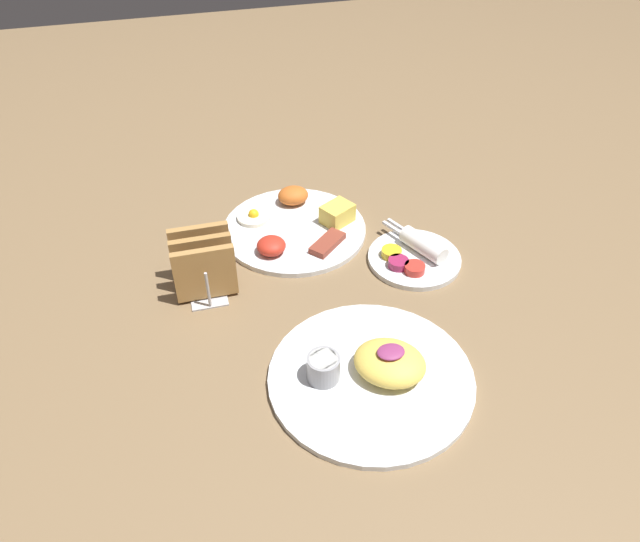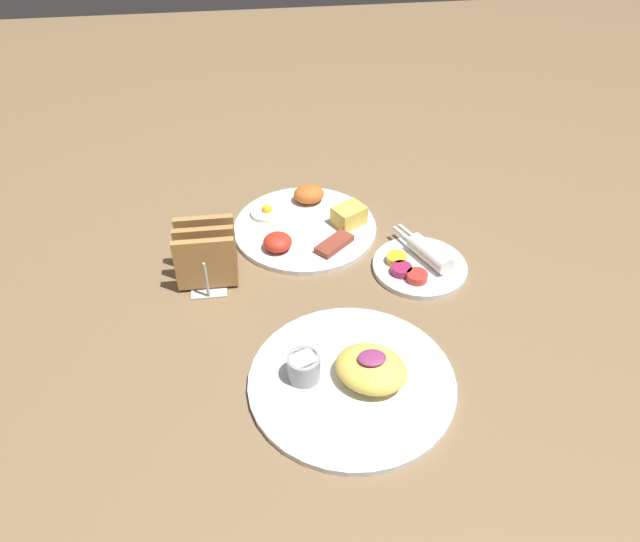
% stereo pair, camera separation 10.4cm
% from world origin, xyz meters
% --- Properties ---
extents(ground_plane, '(3.00, 3.00, 0.00)m').
position_xyz_m(ground_plane, '(0.00, 0.00, 0.00)').
color(ground_plane, brown).
extents(plate_breakfast, '(0.27, 0.27, 0.05)m').
position_xyz_m(plate_breakfast, '(-0.01, 0.20, 0.01)').
color(plate_breakfast, white).
rests_on(plate_breakfast, ground_plane).
extents(plate_condiments, '(0.16, 0.18, 0.04)m').
position_xyz_m(plate_condiments, '(0.17, 0.06, 0.01)').
color(plate_condiments, white).
rests_on(plate_condiments, ground_plane).
extents(plate_foreground, '(0.30, 0.30, 0.06)m').
position_xyz_m(plate_foreground, '(0.01, -0.18, 0.01)').
color(plate_foreground, white).
rests_on(plate_foreground, ground_plane).
extents(toast_rack, '(0.10, 0.12, 0.10)m').
position_xyz_m(toast_rack, '(-0.20, 0.09, 0.05)').
color(toast_rack, '#B7B7BC').
rests_on(toast_rack, ground_plane).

